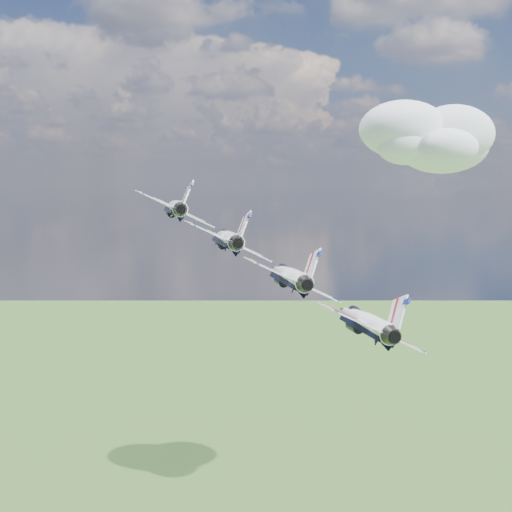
# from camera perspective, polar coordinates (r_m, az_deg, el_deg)

# --- Properties ---
(cloud_far) EXTENTS (57.21, 44.95, 22.48)m
(cloud_far) POSITION_cam_1_polar(r_m,az_deg,el_deg) (312.75, 12.51, 9.16)
(cloud_far) COLOR white
(jet_0) EXTENTS (13.75, 16.26, 7.87)m
(jet_0) POSITION_cam_1_polar(r_m,az_deg,el_deg) (85.31, -6.49, 3.89)
(jet_0) COLOR silver
(jet_1) EXTENTS (13.75, 16.26, 7.87)m
(jet_1) POSITION_cam_1_polar(r_m,az_deg,el_deg) (77.55, -2.37, 1.42)
(jet_1) COLOR white
(jet_2) EXTENTS (13.75, 16.26, 7.87)m
(jet_2) POSITION_cam_1_polar(r_m,az_deg,el_deg) (70.44, 2.61, -1.57)
(jet_2) COLOR silver
(jet_3) EXTENTS (13.75, 16.26, 7.87)m
(jet_3) POSITION_cam_1_polar(r_m,az_deg,el_deg) (64.22, 8.65, -5.17)
(jet_3) COLOR white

